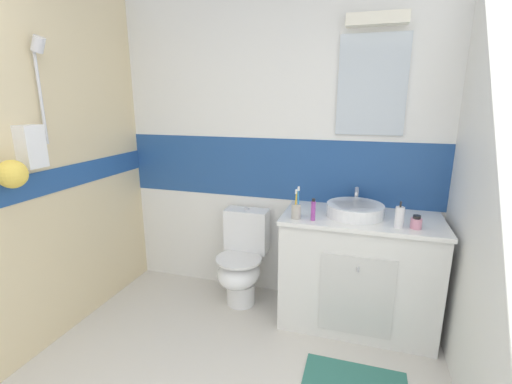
{
  "coord_description": "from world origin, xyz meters",
  "views": [
    {
      "loc": [
        0.69,
        -0.4,
        1.65
      ],
      "look_at": [
        0.0,
        1.86,
        1.04
      ],
      "focal_mm": 25.05,
      "sensor_mm": 36.0,
      "label": 1
    }
  ],
  "objects_px": {
    "toothbrush_cup": "(296,210)",
    "hair_gel_jar": "(416,223)",
    "toilet": "(242,261)",
    "toothpaste_tube_upright": "(313,210)",
    "soap_dispenser": "(399,217)",
    "sink_basin": "(355,209)"
  },
  "relations": [
    {
      "from": "toothbrush_cup",
      "to": "hair_gel_jar",
      "type": "bearing_deg",
      "value": 2.0
    },
    {
      "from": "toilet",
      "to": "toothpaste_tube_upright",
      "type": "height_order",
      "value": "toothpaste_tube_upright"
    },
    {
      "from": "toilet",
      "to": "soap_dispenser",
      "type": "relative_size",
      "value": 4.37
    },
    {
      "from": "toothpaste_tube_upright",
      "to": "toothbrush_cup",
      "type": "bearing_deg",
      "value": 176.82
    },
    {
      "from": "toothbrush_cup",
      "to": "toothpaste_tube_upright",
      "type": "relative_size",
      "value": 1.47
    },
    {
      "from": "sink_basin",
      "to": "toothpaste_tube_upright",
      "type": "relative_size",
      "value": 2.86
    },
    {
      "from": "toothpaste_tube_upright",
      "to": "hair_gel_jar",
      "type": "xyz_separation_m",
      "value": [
        0.66,
        0.03,
        -0.03
      ]
    },
    {
      "from": "toilet",
      "to": "toothbrush_cup",
      "type": "xyz_separation_m",
      "value": [
        0.48,
        -0.22,
        0.55
      ]
    },
    {
      "from": "toilet",
      "to": "soap_dispenser",
      "type": "bearing_deg",
      "value": -10.02
    },
    {
      "from": "soap_dispenser",
      "to": "toilet",
      "type": "bearing_deg",
      "value": 169.98
    },
    {
      "from": "toothbrush_cup",
      "to": "sink_basin",
      "type": "bearing_deg",
      "value": 24.99
    },
    {
      "from": "sink_basin",
      "to": "toothbrush_cup",
      "type": "distance_m",
      "value": 0.43
    },
    {
      "from": "sink_basin",
      "to": "soap_dispenser",
      "type": "xyz_separation_m",
      "value": [
        0.28,
        -0.17,
        0.02
      ]
    },
    {
      "from": "sink_basin",
      "to": "toothpaste_tube_upright",
      "type": "bearing_deg",
      "value": -145.27
    },
    {
      "from": "hair_gel_jar",
      "to": "toothbrush_cup",
      "type": "bearing_deg",
      "value": -178.0
    },
    {
      "from": "sink_basin",
      "to": "hair_gel_jar",
      "type": "xyz_separation_m",
      "value": [
        0.38,
        -0.15,
        -0.01
      ]
    },
    {
      "from": "sink_basin",
      "to": "toothbrush_cup",
      "type": "xyz_separation_m",
      "value": [
        -0.39,
        -0.18,
        0.01
      ]
    },
    {
      "from": "soap_dispenser",
      "to": "sink_basin",
      "type": "bearing_deg",
      "value": 148.93
    },
    {
      "from": "toothpaste_tube_upright",
      "to": "toilet",
      "type": "bearing_deg",
      "value": 159.64
    },
    {
      "from": "sink_basin",
      "to": "soap_dispenser",
      "type": "relative_size",
      "value": 2.48
    },
    {
      "from": "toothbrush_cup",
      "to": "toilet",
      "type": "bearing_deg",
      "value": 155.83
    },
    {
      "from": "toilet",
      "to": "toothpaste_tube_upright",
      "type": "xyz_separation_m",
      "value": [
        0.6,
        -0.22,
        0.56
      ]
    }
  ]
}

